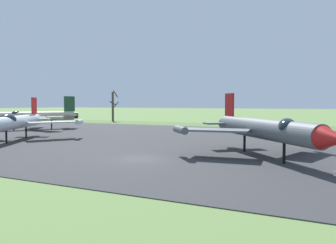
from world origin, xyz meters
name	(u,v)px	position (x,y,z in m)	size (l,w,h in m)	color
ground_plane	(139,159)	(0.00, 0.00, 0.00)	(600.00, 600.00, 0.00)	#607F42
asphalt_apron	(202,141)	(0.00, 14.45, 0.03)	(104.54, 48.16, 0.05)	#333335
grass_verge_strip	(255,126)	(0.00, 44.53, 0.03)	(164.54, 12.00, 0.06)	#536F38
jet_fighter_front_left	(31,116)	(-33.29, 18.54, 2.40)	(13.11, 15.86, 5.93)	#B7B293
jet_fighter_front_right	(265,129)	(9.05, 5.09, 2.47)	(14.29, 15.03, 5.62)	#565B60
jet_fighter_rear_center	(15,122)	(-20.32, 4.65, 2.34)	(13.89, 15.71, 5.42)	silver
bare_tree_far_left	(113,106)	(-36.81, 47.62, 4.05)	(2.13, 2.55, 7.95)	#42382D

